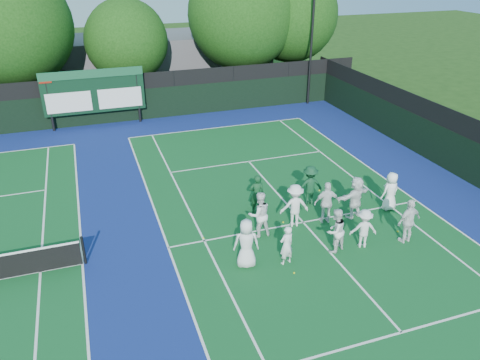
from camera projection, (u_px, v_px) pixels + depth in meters
name	position (u px, v px, depth m)	size (l,w,h in m)	color
ground	(315.00, 235.00, 17.96)	(120.00, 120.00, 0.00)	#1C3C10
court_apron	(154.00, 250.00, 17.05)	(34.00, 32.00, 0.01)	navy
near_court	(303.00, 222.00, 18.80)	(11.05, 23.85, 0.01)	#104F21
back_fence	(112.00, 102.00, 29.19)	(34.00, 0.08, 3.00)	black
scoreboard	(94.00, 92.00, 28.17)	(6.00, 0.21, 3.55)	black
clubhouse	(153.00, 61.00, 36.86)	(18.00, 6.00, 4.00)	#555459
light_pole_right	(314.00, 11.00, 30.70)	(1.20, 0.30, 10.12)	black
tree_b	(14.00, 30.00, 28.93)	(7.47, 7.47, 9.37)	black
tree_c	(129.00, 43.00, 31.46)	(5.52, 5.52, 7.18)	black
tree_d	(244.00, 17.00, 33.29)	(7.72, 7.72, 9.63)	black
tree_e	(293.00, 17.00, 34.47)	(6.78, 6.78, 8.99)	black
tennis_ball_0	(294.00, 273.00, 15.81)	(0.07, 0.07, 0.07)	#CCD418
tennis_ball_1	(319.00, 190.00, 21.26)	(0.07, 0.07, 0.07)	#CCD418
tennis_ball_2	(398.00, 231.00, 18.14)	(0.07, 0.07, 0.07)	#CCD418
tennis_ball_3	(203.00, 238.00, 17.73)	(0.07, 0.07, 0.07)	#CCD418
tennis_ball_4	(283.00, 222.00, 18.77)	(0.07, 0.07, 0.07)	#CCD418
player_front_0	(246.00, 243.00, 15.85)	(0.89, 0.58, 1.82)	silver
player_front_1	(287.00, 245.00, 16.04)	(0.54, 0.36, 1.49)	white
player_front_2	(335.00, 230.00, 16.69)	(0.83, 0.64, 1.70)	silver
player_front_3	(364.00, 229.00, 16.97)	(0.99, 0.57, 1.53)	silver
player_front_4	(409.00, 221.00, 17.21)	(1.04, 0.43, 1.77)	silver
player_back_0	(259.00, 214.00, 17.58)	(0.89, 0.69, 1.83)	white
player_back_1	(295.00, 206.00, 18.24)	(1.15, 0.66, 1.78)	silver
player_back_2	(327.00, 203.00, 18.47)	(1.03, 0.43, 1.77)	white
player_back_3	(355.00, 197.00, 18.84)	(1.67, 0.53, 1.80)	white
player_back_4	(390.00, 191.00, 19.43)	(0.82, 0.53, 1.68)	white
coach_left	(257.00, 194.00, 19.19)	(0.62, 0.41, 1.70)	#103C1E
coach_right	(310.00, 186.00, 19.81)	(1.15, 0.66, 1.77)	#103B21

